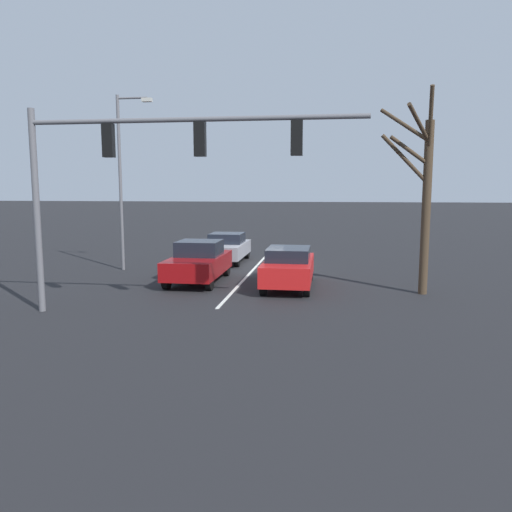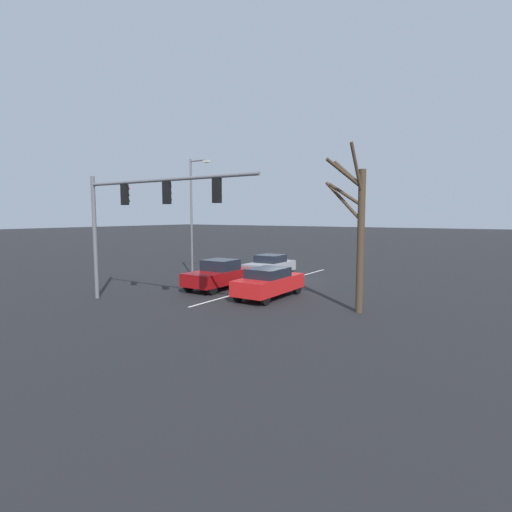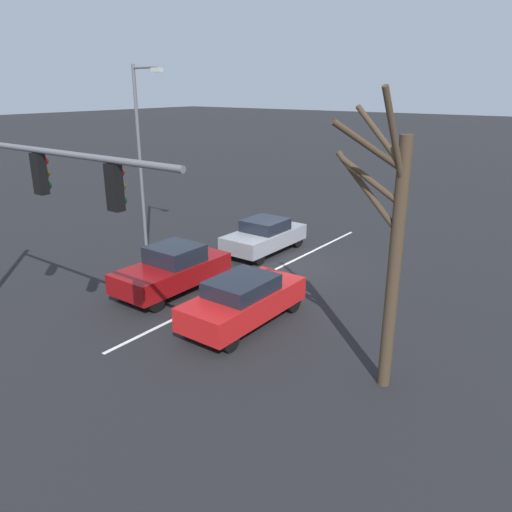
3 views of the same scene
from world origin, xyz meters
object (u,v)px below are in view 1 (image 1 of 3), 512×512
Objects in this scene: car_maroon_midlane_front at (199,262)px; traffic_signal_gantry at (140,160)px; car_gray_midlane_second at (227,247)px; street_lamp_right_shoulder at (124,172)px; bare_tree_near at (423,190)px; car_red_leftlane_front at (289,267)px.

car_maroon_midlane_front is 0.44× the size of traffic_signal_gantry.
car_gray_midlane_second is 6.36m from street_lamp_right_shoulder.
bare_tree_near reaches higher than car_maroon_midlane_front.
street_lamp_right_shoulder reaches higher than car_red_leftlane_front.
traffic_signal_gantry is (0.27, 5.38, 3.72)m from car_maroon_midlane_front.
bare_tree_near is at bearing 172.20° from car_maroon_midlane_front.
traffic_signal_gantry reaches higher than car_gray_midlane_second.
street_lamp_right_shoulder reaches higher than traffic_signal_gantry.
car_gray_midlane_second is (3.64, -6.13, -0.04)m from car_red_leftlane_front.
car_maroon_midlane_front is 5.56m from car_gray_midlane_second.
bare_tree_near is (-8.38, 1.15, 2.86)m from car_maroon_midlane_front.
car_maroon_midlane_front is at bearing -7.80° from bare_tree_near.
car_red_leftlane_front is 0.44× the size of traffic_signal_gantry.
bare_tree_near is (-8.35, 6.71, 2.93)m from car_gray_midlane_second.
bare_tree_near is (-12.45, 3.60, -0.82)m from street_lamp_right_shoulder.
car_red_leftlane_front is at bearing -129.32° from traffic_signal_gantry.
car_red_leftlane_front is 9.10m from street_lamp_right_shoulder.
car_maroon_midlane_front is 0.99× the size of car_red_leftlane_front.
car_gray_midlane_second is (-0.02, -5.56, -0.07)m from car_maroon_midlane_front.
car_red_leftlane_front is (-3.67, 0.57, -0.03)m from car_maroon_midlane_front.
car_gray_midlane_second is at bearing -90.24° from car_maroon_midlane_front.
car_gray_midlane_second is at bearing -59.27° from car_red_leftlane_front.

